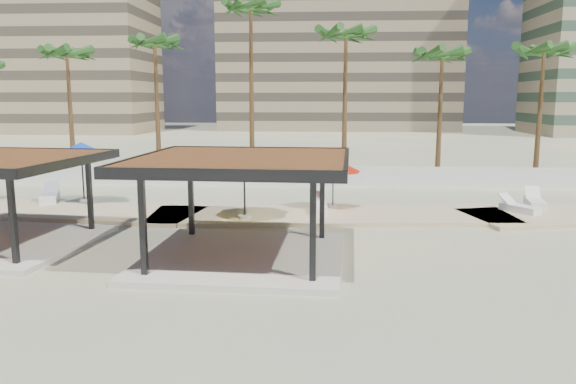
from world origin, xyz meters
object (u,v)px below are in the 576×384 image
at_px(lounger_c, 519,208).
at_px(umbrella_c, 333,165).
at_px(lounger_d, 535,202).
at_px(lounger_a, 50,197).
at_px(pavilion_central, 243,198).
at_px(lounger_b, 319,208).

bearing_deg(lounger_c, umbrella_c, 51.77).
distance_m(lounger_c, lounger_d, 1.79).
bearing_deg(lounger_a, pavilion_central, -149.40).
bearing_deg(lounger_b, lounger_a, 76.87).
height_order(lounger_c, lounger_d, lounger_d).
height_order(lounger_a, lounger_c, lounger_a).
relative_size(lounger_b, lounger_d, 0.94).
xyz_separation_m(lounger_a, lounger_c, (22.59, -1.34, -0.03)).
bearing_deg(pavilion_central, lounger_c, 36.65).
relative_size(lounger_a, lounger_b, 1.13).
relative_size(umbrella_c, lounger_a, 1.31).
xyz_separation_m(lounger_b, lounger_c, (9.08, 0.57, -0.01)).
height_order(lounger_b, lounger_d, lounger_d).
bearing_deg(umbrella_c, lounger_d, 4.87).
xyz_separation_m(pavilion_central, lounger_d, (12.71, 9.04, -1.68)).
bearing_deg(umbrella_c, lounger_a, 176.68).
xyz_separation_m(pavilion_central, lounger_b, (2.45, 7.12, -1.69)).
relative_size(umbrella_c, lounger_b, 1.48).
height_order(pavilion_central, lounger_b, pavilion_central).
height_order(umbrella_c, lounger_b, umbrella_c).
bearing_deg(lounger_b, lounger_d, -84.50).
height_order(lounger_a, lounger_d, lounger_a).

